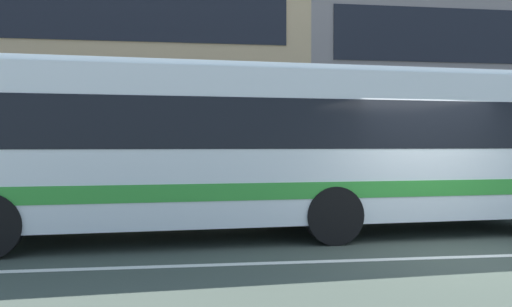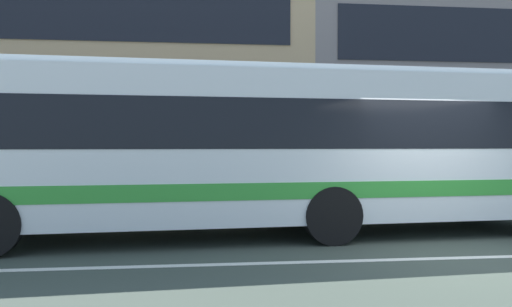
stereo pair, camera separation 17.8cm
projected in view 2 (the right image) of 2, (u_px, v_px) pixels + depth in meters
The scene contains 5 objects.
ground_plane at pixel (465, 258), 7.66m from camera, with size 160.00×160.00×0.00m, color #3B453C.
lane_centre_line at pixel (465, 258), 7.66m from camera, with size 60.00×0.16×0.01m, color silver.
apartment_block_left at pixel (27, 57), 21.07m from camera, with size 22.16×9.62×10.66m.
apartment_block_right at pixel (502, 76), 23.53m from camera, with size 19.92×9.62×9.72m.
transit_bus at pixel (277, 144), 9.65m from camera, with size 11.61×3.30×3.09m.
Camera 2 is at (-4.02, -7.21, 1.71)m, focal length 35.72 mm.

